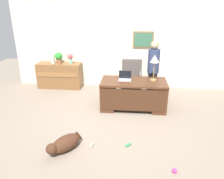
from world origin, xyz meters
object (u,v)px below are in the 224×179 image
(dog_lying, at_px, (64,144))
(potted_plant, at_px, (59,57))
(vase_empty, at_px, (53,59))
(dog_toy_plush, at_px, (128,145))
(person_standing, at_px, (153,70))
(laptop, at_px, (125,78))
(desk_lamp, at_px, (155,60))
(dog_toy_bone, at_px, (92,145))
(vase_with_flowers, at_px, (70,58))
(credenza, at_px, (60,75))
(armchair, at_px, (131,79))
(desk, at_px, (133,94))
(dog_toy_ball, at_px, (175,171))

(dog_lying, distance_m, potted_plant, 3.58)
(vase_empty, distance_m, dog_toy_plush, 4.05)
(dog_lying, bearing_deg, vase_empty, 111.75)
(person_standing, bearing_deg, dog_toy_plush, -104.70)
(laptop, relative_size, desk_lamp, 0.48)
(potted_plant, xyz_separation_m, dog_toy_bone, (1.59, -3.10, -0.99))
(vase_empty, distance_m, dog_toy_bone, 3.70)
(vase_with_flowers, relative_size, vase_empty, 1.08)
(laptop, distance_m, vase_with_flowers, 2.18)
(laptop, bearing_deg, vase_empty, 152.23)
(credenza, bearing_deg, vase_with_flowers, 0.19)
(credenza, xyz_separation_m, vase_empty, (-0.19, 0.00, 0.56))
(dog_toy_plush, bearing_deg, dog_lying, -167.84)
(dog_toy_bone, bearing_deg, armchair, 75.14)
(dog_toy_bone, bearing_deg, laptop, 73.11)
(dog_lying, xyz_separation_m, vase_with_flowers, (-0.73, 3.29, 0.86))
(desk_lamp, distance_m, dog_toy_plush, 2.27)
(desk, relative_size, vase_with_flowers, 5.28)
(desk, height_order, vase_with_flowers, vase_with_flowers)
(desk, height_order, credenza, credenza)
(vase_with_flowers, xyz_separation_m, dog_toy_plush, (1.93, -3.03, -0.99))
(dog_lying, relative_size, potted_plant, 1.90)
(desk, bearing_deg, laptop, 153.90)
(vase_with_flowers, xyz_separation_m, potted_plant, (-0.38, 0.00, 0.00))
(desk_lamp, bearing_deg, person_standing, 86.48)
(desk_lamp, bearing_deg, dog_toy_ball, -85.43)
(dog_toy_ball, bearing_deg, potted_plant, 129.89)
(desk, distance_m, vase_with_flowers, 2.50)
(laptop, distance_m, dog_toy_plush, 1.96)
(person_standing, bearing_deg, desk_lamp, -93.52)
(armchair, xyz_separation_m, vase_empty, (-2.53, 0.33, 0.49))
(credenza, xyz_separation_m, dog_toy_bone, (1.61, -3.09, -0.38))
(vase_with_flowers, distance_m, dog_toy_bone, 3.47)
(dog_lying, relative_size, laptop, 2.14)
(credenza, distance_m, desk_lamp, 3.28)
(credenza, relative_size, vase_with_flowers, 4.46)
(desk_lamp, distance_m, vase_empty, 3.34)
(laptop, xyz_separation_m, desk_lamp, (0.73, 0.01, 0.47))
(dog_toy_ball, bearing_deg, armchair, 102.63)
(credenza, relative_size, dog_toy_bone, 7.11)
(person_standing, bearing_deg, potted_plant, 166.74)
(armchair, height_order, person_standing, person_standing)
(dog_lying, xyz_separation_m, dog_toy_bone, (0.49, 0.20, -0.13))
(vase_with_flowers, bearing_deg, laptop, -34.93)
(vase_empty, height_order, dog_toy_ball, vase_empty)
(person_standing, relative_size, laptop, 5.27)
(vase_with_flowers, relative_size, dog_toy_ball, 4.00)
(armchair, bearing_deg, laptop, -100.65)
(person_standing, height_order, vase_empty, person_standing)
(desk, distance_m, dog_toy_plush, 1.72)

